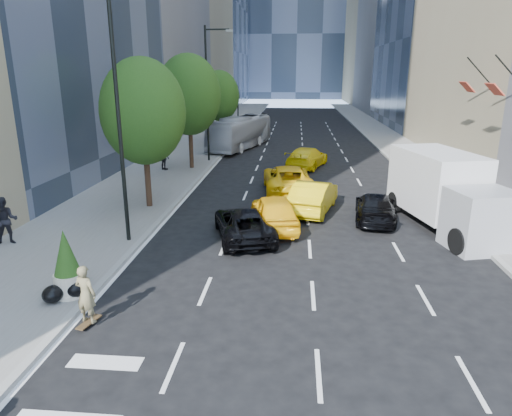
# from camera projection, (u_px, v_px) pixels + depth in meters

# --- Properties ---
(ground) EXTENTS (160.00, 160.00, 0.00)m
(ground) POSITION_uv_depth(u_px,v_px,m) (282.00, 294.00, 14.67)
(ground) COLOR black
(ground) RESTS_ON ground
(sidewalk_left) EXTENTS (6.00, 120.00, 0.15)m
(sidewalk_left) POSITION_uv_depth(u_px,v_px,m) (199.00, 145.00, 44.03)
(sidewalk_left) COLOR slate
(sidewalk_left) RESTS_ON ground
(sidewalk_right) EXTENTS (4.00, 120.00, 0.15)m
(sidewalk_right) POSITION_uv_depth(u_px,v_px,m) (400.00, 148.00, 42.46)
(sidewalk_right) COLOR slate
(sidewalk_right) RESTS_ON ground
(lamp_near) EXTENTS (2.13, 0.22, 10.00)m
(lamp_near) POSITION_uv_depth(u_px,v_px,m) (122.00, 100.00, 17.35)
(lamp_near) COLOR black
(lamp_near) RESTS_ON sidewalk_left
(lamp_far) EXTENTS (2.13, 0.22, 10.00)m
(lamp_far) POSITION_uv_depth(u_px,v_px,m) (209.00, 86.00, 34.53)
(lamp_far) COLOR black
(lamp_far) RESTS_ON sidewalk_left
(tree_near) EXTENTS (4.20, 4.20, 7.46)m
(tree_near) POSITION_uv_depth(u_px,v_px,m) (143.00, 112.00, 22.44)
(tree_near) COLOR black
(tree_near) RESTS_ON sidewalk_left
(tree_mid) EXTENTS (4.50, 4.50, 7.99)m
(tree_mid) POSITION_uv_depth(u_px,v_px,m) (189.00, 95.00, 31.88)
(tree_mid) COLOR black
(tree_mid) RESTS_ON sidewalk_left
(tree_far) EXTENTS (3.90, 3.90, 6.92)m
(tree_far) POSITION_uv_depth(u_px,v_px,m) (219.00, 96.00, 44.49)
(tree_far) COLOR black
(tree_far) RESTS_ON sidewalk_left
(traffic_signal) EXTENTS (2.48, 0.53, 5.20)m
(traffic_signal) POSITION_uv_depth(u_px,v_px,m) (238.00, 96.00, 52.17)
(traffic_signal) COLOR black
(traffic_signal) RESTS_ON sidewalk_left
(skateboarder) EXTENTS (0.70, 0.55, 1.70)m
(skateboarder) POSITION_uv_depth(u_px,v_px,m) (86.00, 298.00, 12.60)
(skateboarder) COLOR brown
(skateboarder) RESTS_ON ground
(black_sedan_lincoln) EXTENTS (3.34, 5.15, 1.32)m
(black_sedan_lincoln) POSITION_uv_depth(u_px,v_px,m) (244.00, 224.00, 19.40)
(black_sedan_lincoln) COLOR black
(black_sedan_lincoln) RESTS_ON ground
(black_sedan_mercedes) EXTENTS (2.39, 4.73, 1.32)m
(black_sedan_mercedes) POSITION_uv_depth(u_px,v_px,m) (375.00, 207.00, 21.77)
(black_sedan_mercedes) COLOR black
(black_sedan_mercedes) RESTS_ON ground
(taxi_a) EXTENTS (2.67, 4.84, 1.56)m
(taxi_a) POSITION_uv_depth(u_px,v_px,m) (274.00, 211.00, 20.70)
(taxi_a) COLOR #FFB90D
(taxi_a) RESTS_ON ground
(taxi_b) EXTENTS (2.83, 5.13, 1.60)m
(taxi_b) POSITION_uv_depth(u_px,v_px,m) (314.00, 196.00, 23.14)
(taxi_b) COLOR yellow
(taxi_b) RESTS_ON ground
(taxi_c) EXTENTS (3.29, 6.07, 1.62)m
(taxi_c) POSITION_uv_depth(u_px,v_px,m) (288.00, 179.00, 26.85)
(taxi_c) COLOR yellow
(taxi_c) RESTS_ON ground
(taxi_d) EXTENTS (3.62, 5.61, 1.51)m
(taxi_d) POSITION_uv_depth(u_px,v_px,m) (307.00, 157.00, 33.92)
(taxi_d) COLOR yellow
(taxi_d) RESTS_ON ground
(city_bus) EXTENTS (5.05, 10.80, 2.93)m
(city_bus) POSITION_uv_depth(u_px,v_px,m) (241.00, 133.00, 42.34)
(city_bus) COLOR #B8BABF
(city_bus) RESTS_ON ground
(box_truck) EXTENTS (4.10, 7.42, 3.36)m
(box_truck) POSITION_uv_depth(u_px,v_px,m) (446.00, 191.00, 20.44)
(box_truck) COLOR silver
(box_truck) RESTS_ON ground
(pedestrian_a) EXTENTS (1.18, 1.07, 1.97)m
(pedestrian_a) POSITION_uv_depth(u_px,v_px,m) (5.00, 221.00, 18.24)
(pedestrian_a) COLOR black
(pedestrian_a) RESTS_ON sidewalk_left
(pedestrian_b) EXTENTS (1.08, 0.92, 1.74)m
(pedestrian_b) POSITION_uv_depth(u_px,v_px,m) (164.00, 158.00, 32.30)
(pedestrian_b) COLOR black
(pedestrian_b) RESTS_ON sidewalk_left
(planter_shrub) EXTENTS (0.89, 0.89, 2.14)m
(planter_shrub) POSITION_uv_depth(u_px,v_px,m) (67.00, 264.00, 14.02)
(planter_shrub) COLOR beige
(planter_shrub) RESTS_ON sidewalk_left
(garbage_bags) EXTENTS (1.22, 1.18, 0.60)m
(garbage_bags) POSITION_uv_depth(u_px,v_px,m) (68.00, 290.00, 13.99)
(garbage_bags) COLOR black
(garbage_bags) RESTS_ON sidewalk_left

